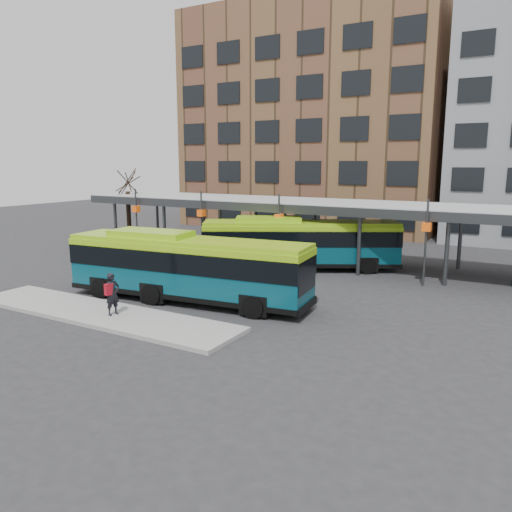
{
  "coord_description": "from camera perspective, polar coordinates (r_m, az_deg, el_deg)",
  "views": [
    {
      "loc": [
        11.28,
        -18.18,
        6.8
      ],
      "look_at": [
        -1.78,
        4.65,
        1.8
      ],
      "focal_mm": 35.0,
      "sensor_mm": 36.0,
      "label": 1
    }
  ],
  "objects": [
    {
      "name": "ground",
      "position": [
        22.45,
        -1.97,
        -6.87
      ],
      "size": [
        120.0,
        120.0,
        0.0
      ],
      "primitive_type": "plane",
      "color": "#28282B",
      "rests_on": "ground"
    },
    {
      "name": "tree",
      "position": [
        42.28,
        -14.34,
        4.5
      ],
      "size": [
        1.64,
        1.64,
        5.6
      ],
      "color": "black",
      "rests_on": "ground"
    },
    {
      "name": "building_brick",
      "position": [
        54.67,
        7.0,
        15.1
      ],
      "size": [
        26.0,
        14.0,
        22.0
      ],
      "primitive_type": "cube",
      "color": "brown",
      "rests_on": "ground"
    },
    {
      "name": "canopy",
      "position": [
        33.18,
        9.72,
        5.61
      ],
      "size": [
        40.0,
        6.53,
        4.8
      ],
      "color": "#999B9E",
      "rests_on": "ground"
    },
    {
      "name": "boarding_island",
      "position": [
        23.6,
        -17.43,
        -6.26
      ],
      "size": [
        14.0,
        3.0,
        0.18
      ],
      "primitive_type": "cube",
      "color": "gray",
      "rests_on": "ground"
    },
    {
      "name": "bus_front",
      "position": [
        24.63,
        -8.0,
        -1.12
      ],
      "size": [
        12.57,
        3.9,
        3.41
      ],
      "rotation": [
        0.0,
        0.0,
        0.1
      ],
      "color": "#074150",
      "rests_on": "ground"
    },
    {
      "name": "pedestrian",
      "position": [
        22.66,
        -16.1,
        -4.17
      ],
      "size": [
        0.55,
        0.74,
        1.86
      ],
      "rotation": [
        0.0,
        0.0,
        1.41
      ],
      "color": "black",
      "rests_on": "boarding_island"
    },
    {
      "name": "bus_rear",
      "position": [
        31.76,
        5.02,
        1.58
      ],
      "size": [
        12.0,
        8.07,
        3.37
      ],
      "rotation": [
        0.0,
        0.0,
        0.49
      ],
      "color": "#074150",
      "rests_on": "ground"
    }
  ]
}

